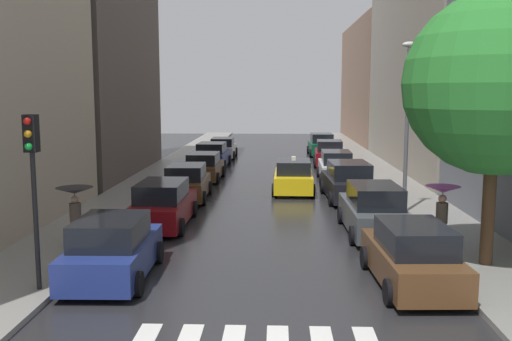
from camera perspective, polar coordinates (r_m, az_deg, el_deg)
The scene contains 23 objects.
ground_plane at distance 33.09m, azimuth 1.39°, elevation -0.86°, with size 28.00×72.00×0.04m, color #242427.
sidewalk_left at distance 33.79m, azimuth -9.70°, elevation -0.63°, with size 3.00×72.00×0.15m, color gray.
sidewalk_right at distance 33.63m, azimuth 12.54°, elevation -0.75°, with size 3.00×72.00×0.15m, color gray.
building_right_mid at distance 39.25m, azimuth 18.36°, elevation 14.30°, with size 6.00×20.64×19.33m, color #9E9384.
building_right_far at distance 59.65m, azimuth 12.51°, elevation 8.54°, with size 6.00×20.93×11.82m, color #8C6B56.
parked_car_left_nearest at distance 15.89m, azimuth -14.09°, elevation -7.68°, with size 2.19×4.26×1.70m.
parked_car_left_second at distance 21.66m, azimuth -9.24°, elevation -3.41°, with size 2.06×4.74×1.71m.
parked_car_left_third at distance 26.78m, azimuth -6.92°, elevation -1.26°, with size 2.14×4.30×1.66m.
parked_car_left_fourth at distance 32.55m, azimuth -5.21°, elevation 0.31°, with size 2.11×4.26×1.57m.
parked_car_left_fifth at distance 38.31m, azimuth -4.40°, elevation 1.49°, with size 2.28×4.37×1.64m.
parked_car_left_sixth at distance 43.70m, azimuth -3.32°, elevation 2.23°, with size 2.02×4.37×1.53m.
parked_car_right_nearest at distance 15.41m, azimuth 15.30°, elevation -8.28°, with size 2.18×4.39×1.66m.
parked_car_right_second at distance 20.59m, azimuth 11.62°, elevation -3.96°, with size 2.14×4.72×1.79m.
parked_car_right_third at distance 26.88m, azimuth 9.16°, elevation -1.15°, with size 2.32×4.82×1.79m.
parked_car_right_fourth at distance 32.42m, azimuth 7.95°, elevation 0.35°, with size 2.05×4.50×1.72m.
parked_car_right_fifth at distance 39.06m, azimuth 7.29°, elevation 1.64°, with size 2.24×4.14×1.75m.
parked_car_right_sixth at distance 45.37m, azimuth 6.53°, elevation 2.51°, with size 2.13×4.15×1.76m.
taxi_midroad at distance 28.68m, azimuth 3.75°, elevation -0.64°, with size 2.15×4.39×1.81m.
pedestrian_foreground at distance 18.91m, azimuth -17.59°, elevation -2.92°, with size 1.15×1.15×1.86m.
pedestrian_by_kerb at distance 18.51m, azimuth 18.06°, elevation -3.05°, with size 1.06×1.06×1.97m.
street_tree_right at distance 17.01m, azimuth 22.74°, elevation 7.93°, with size 5.01×5.01×7.55m.
traffic_light_left_corner at distance 14.73m, azimuth -21.38°, elevation 0.69°, with size 0.30×0.42×4.30m.
lamp_post_right at distance 23.48m, azimuth 14.82°, elevation 5.34°, with size 0.60×0.28×6.77m.
Camera 1 is at (0.42, -8.71, 4.98)m, focal length 40.18 mm.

